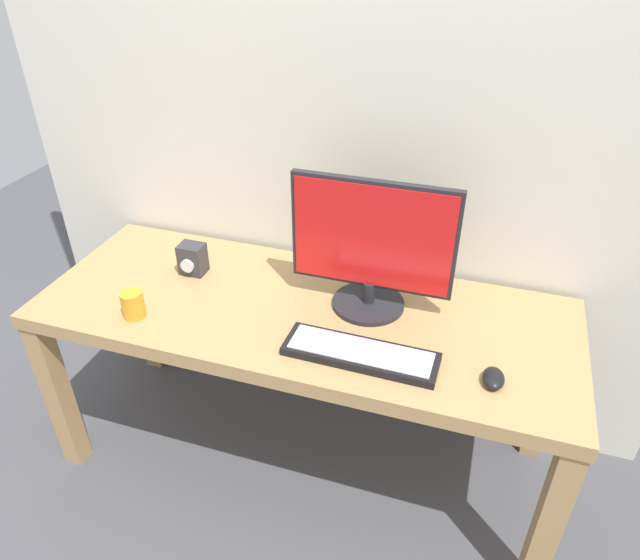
{
  "coord_description": "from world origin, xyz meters",
  "views": [
    {
      "loc": [
        0.52,
        -1.42,
        1.8
      ],
      "look_at": [
        0.06,
        0.0,
        0.82
      ],
      "focal_mm": 32.29,
      "sensor_mm": 36.0,
      "label": 1
    }
  ],
  "objects_px": {
    "mouse": "(493,378)",
    "coffee_mug": "(133,304)",
    "keyboard_primary": "(360,354)",
    "audio_controller": "(192,259)",
    "desk": "(303,329)",
    "monitor": "(372,246)"
  },
  "relations": [
    {
      "from": "monitor",
      "to": "desk",
      "type": "bearing_deg",
      "value": -156.41
    },
    {
      "from": "desk",
      "to": "audio_controller",
      "type": "relative_size",
      "value": 15.89
    },
    {
      "from": "desk",
      "to": "mouse",
      "type": "height_order",
      "value": "mouse"
    },
    {
      "from": "audio_controller",
      "to": "keyboard_primary",
      "type": "bearing_deg",
      "value": -21.14
    },
    {
      "from": "keyboard_primary",
      "to": "mouse",
      "type": "height_order",
      "value": "mouse"
    },
    {
      "from": "mouse",
      "to": "coffee_mug",
      "type": "relative_size",
      "value": 1.01
    },
    {
      "from": "desk",
      "to": "mouse",
      "type": "distance_m",
      "value": 0.64
    },
    {
      "from": "mouse",
      "to": "coffee_mug",
      "type": "distance_m",
      "value": 1.11
    },
    {
      "from": "monitor",
      "to": "keyboard_primary",
      "type": "xyz_separation_m",
      "value": [
        0.04,
        -0.27,
        -0.2
      ]
    },
    {
      "from": "audio_controller",
      "to": "desk",
      "type": "bearing_deg",
      "value": -10.82
    },
    {
      "from": "audio_controller",
      "to": "coffee_mug",
      "type": "distance_m",
      "value": 0.29
    },
    {
      "from": "keyboard_primary",
      "to": "audio_controller",
      "type": "distance_m",
      "value": 0.73
    },
    {
      "from": "coffee_mug",
      "to": "audio_controller",
      "type": "bearing_deg",
      "value": 79.27
    },
    {
      "from": "keyboard_primary",
      "to": "coffee_mug",
      "type": "bearing_deg",
      "value": -177.97
    },
    {
      "from": "audio_controller",
      "to": "monitor",
      "type": "bearing_deg",
      "value": 0.3
    },
    {
      "from": "monitor",
      "to": "coffee_mug",
      "type": "distance_m",
      "value": 0.77
    },
    {
      "from": "desk",
      "to": "monitor",
      "type": "distance_m",
      "value": 0.38
    },
    {
      "from": "desk",
      "to": "keyboard_primary",
      "type": "bearing_deg",
      "value": -36.62
    },
    {
      "from": "mouse",
      "to": "audio_controller",
      "type": "bearing_deg",
      "value": 162.16
    },
    {
      "from": "desk",
      "to": "coffee_mug",
      "type": "distance_m",
      "value": 0.55
    },
    {
      "from": "monitor",
      "to": "coffee_mug",
      "type": "height_order",
      "value": "monitor"
    },
    {
      "from": "monitor",
      "to": "mouse",
      "type": "xyz_separation_m",
      "value": [
        0.41,
        -0.26,
        -0.2
      ]
    }
  ]
}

